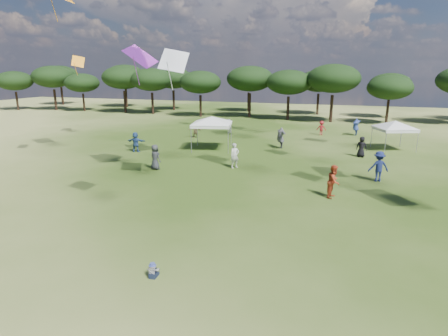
{
  "coord_description": "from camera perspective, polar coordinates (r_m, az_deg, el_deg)",
  "views": [
    {
      "loc": [
        5.4,
        -7.87,
        6.87
      ],
      "look_at": [
        0.82,
        6.0,
        3.0
      ],
      "focal_mm": 30.0,
      "sensor_mm": 36.0,
      "label": 1
    }
  ],
  "objects": [
    {
      "name": "ground",
      "position": [
        11.76,
        -14.05,
        -21.4
      ],
      "size": [
        140.0,
        140.0,
        0.0
      ],
      "primitive_type": "plane",
      "color": "#344D17",
      "rests_on": "ground"
    },
    {
      "name": "tent_right",
      "position": [
        35.86,
        24.68,
        6.36
      ],
      "size": [
        5.52,
        5.52,
        2.85
      ],
      "rotation": [
        0.0,
        0.0,
        0.37
      ],
      "color": "gray",
      "rests_on": "ground"
    },
    {
      "name": "tent_left",
      "position": [
        32.71,
        -1.87,
        7.67
      ],
      "size": [
        6.54,
        6.54,
        3.22
      ],
      "rotation": [
        0.0,
        0.0,
        0.22
      ],
      "color": "gray",
      "rests_on": "ground"
    },
    {
      "name": "tree_line",
      "position": [
        55.38,
        15.56,
        12.81
      ],
      "size": [
        108.78,
        17.63,
        7.77
      ],
      "color": "black",
      "rests_on": "ground"
    },
    {
      "name": "toddler",
      "position": [
        13.37,
        -10.76,
        -15.14
      ],
      "size": [
        0.37,
        0.41,
        0.55
      ],
      "rotation": [
        0.0,
        0.0,
        0.08
      ],
      "color": "#161D31",
      "rests_on": "ground"
    },
    {
      "name": "festival_crowd",
      "position": [
        32.59,
        11.74,
        3.95
      ],
      "size": [
        29.2,
        23.27,
        1.93
      ],
      "color": "beige",
      "rests_on": "ground"
    }
  ]
}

